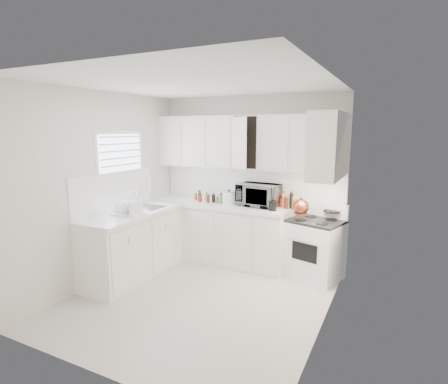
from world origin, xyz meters
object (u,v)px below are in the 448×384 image
Objects in this scene: stove at (315,241)px; dish_rack at (128,207)px; microwave at (258,192)px; tea_kettle at (301,206)px; rice_cooker at (229,196)px; utensil_crock at (273,199)px.

dish_rack is (-2.25, -1.27, 0.52)m from stove.
microwave is 1.91m from dish_rack.
rice_cooker is at bearing -164.26° from tea_kettle.
stove is at bearing -5.14° from rice_cooker.
microwave is at bearing 42.03° from dish_rack.
tea_kettle is at bearing 25.67° from dish_rack.
microwave is 0.37m from utensil_crock.
microwave is (-0.71, 0.23, 0.09)m from tea_kettle.
utensil_crock is (0.30, -0.22, -0.03)m from microwave.
stove is at bearing 1.68° from microwave.
tea_kettle reaches higher than dish_rack.
microwave reaches higher than stove.
rice_cooker is (-1.36, 0.03, 0.52)m from stove.
tea_kettle is at bearing -13.00° from rice_cooker.
microwave is (-0.89, 0.07, 0.61)m from stove.
dish_rack reaches higher than stove.
utensil_crock reaches higher than rice_cooker.
dish_rack is at bearing -146.00° from utensil_crock.
tea_kettle is at bearing -11.78° from microwave.
tea_kettle is (-0.18, -0.16, 0.52)m from stove.
microwave reaches higher than dish_rack.
microwave is at bearing -168.38° from stove.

